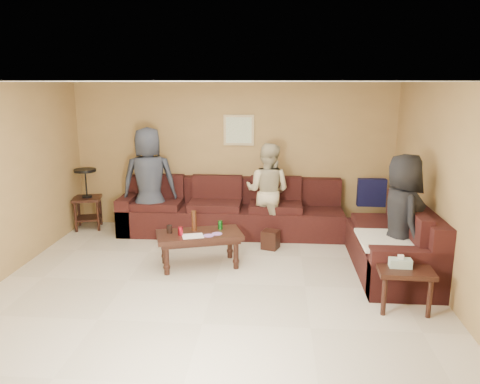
{
  "coord_description": "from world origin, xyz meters",
  "views": [
    {
      "loc": [
        0.75,
        -5.48,
        2.49
      ],
      "look_at": [
        0.25,
        0.85,
        1.0
      ],
      "focal_mm": 35.0,
      "sensor_mm": 36.0,
      "label": 1
    }
  ],
  "objects_px": {
    "end_table_left": "(87,198)",
    "waste_bin": "(271,240)",
    "person_middle": "(268,191)",
    "side_table_right": "(404,273)",
    "person_left": "(149,182)",
    "coffee_table": "(199,238)",
    "sectional_sofa": "(279,225)",
    "person_right": "(402,218)"
  },
  "relations": [
    {
      "from": "end_table_left",
      "to": "waste_bin",
      "type": "distance_m",
      "value": 3.31
    },
    {
      "from": "end_table_left",
      "to": "person_middle",
      "type": "bearing_deg",
      "value": -4.53
    },
    {
      "from": "side_table_right",
      "to": "person_left",
      "type": "xyz_separation_m",
      "value": [
        -3.52,
        2.39,
        0.48
      ]
    },
    {
      "from": "end_table_left",
      "to": "person_middle",
      "type": "relative_size",
      "value": 0.67
    },
    {
      "from": "waste_bin",
      "to": "person_middle",
      "type": "xyz_separation_m",
      "value": [
        -0.07,
        0.53,
        0.64
      ]
    },
    {
      "from": "person_middle",
      "to": "side_table_right",
      "type": "bearing_deg",
      "value": 141.25
    },
    {
      "from": "coffee_table",
      "to": "side_table_right",
      "type": "bearing_deg",
      "value": -23.33
    },
    {
      "from": "sectional_sofa",
      "to": "side_table_right",
      "type": "bearing_deg",
      "value": -55.79
    },
    {
      "from": "end_table_left",
      "to": "side_table_right",
      "type": "distance_m",
      "value": 5.38
    },
    {
      "from": "waste_bin",
      "to": "person_left",
      "type": "xyz_separation_m",
      "value": [
        -2.01,
        0.55,
        0.76
      ]
    },
    {
      "from": "end_table_left",
      "to": "person_left",
      "type": "xyz_separation_m",
      "value": [
        1.18,
        -0.24,
        0.35
      ]
    },
    {
      "from": "person_middle",
      "to": "end_table_left",
      "type": "bearing_deg",
      "value": 13.29
    },
    {
      "from": "end_table_left",
      "to": "sectional_sofa",
      "type": "bearing_deg",
      "value": -10.39
    },
    {
      "from": "sectional_sofa",
      "to": "person_left",
      "type": "bearing_deg",
      "value": 170.12
    },
    {
      "from": "person_middle",
      "to": "person_right",
      "type": "height_order",
      "value": "person_right"
    },
    {
      "from": "sectional_sofa",
      "to": "end_table_left",
      "type": "height_order",
      "value": "end_table_left"
    },
    {
      "from": "waste_bin",
      "to": "person_left",
      "type": "bearing_deg",
      "value": 164.81
    },
    {
      "from": "coffee_table",
      "to": "person_left",
      "type": "distance_m",
      "value": 1.75
    },
    {
      "from": "end_table_left",
      "to": "coffee_table",
      "type": "bearing_deg",
      "value": -35.15
    },
    {
      "from": "waste_bin",
      "to": "person_right",
      "type": "xyz_separation_m",
      "value": [
        1.66,
        -1.03,
        0.68
      ]
    },
    {
      "from": "coffee_table",
      "to": "person_middle",
      "type": "bearing_deg",
      "value": 55.27
    },
    {
      "from": "side_table_right",
      "to": "waste_bin",
      "type": "height_order",
      "value": "side_table_right"
    },
    {
      "from": "side_table_right",
      "to": "waste_bin",
      "type": "xyz_separation_m",
      "value": [
        -1.51,
        1.85,
        -0.28
      ]
    },
    {
      "from": "coffee_table",
      "to": "person_left",
      "type": "bearing_deg",
      "value": 128.07
    },
    {
      "from": "sectional_sofa",
      "to": "person_right",
      "type": "relative_size",
      "value": 2.83
    },
    {
      "from": "waste_bin",
      "to": "side_table_right",
      "type": "bearing_deg",
      "value": -50.81
    },
    {
      "from": "person_middle",
      "to": "person_right",
      "type": "xyz_separation_m",
      "value": [
        1.72,
        -1.57,
        0.04
      ]
    },
    {
      "from": "sectional_sofa",
      "to": "person_middle",
      "type": "distance_m",
      "value": 0.61
    },
    {
      "from": "end_table_left",
      "to": "waste_bin",
      "type": "relative_size",
      "value": 3.7
    },
    {
      "from": "waste_bin",
      "to": "end_table_left",
      "type": "bearing_deg",
      "value": 166.23
    },
    {
      "from": "coffee_table",
      "to": "side_table_right",
      "type": "distance_m",
      "value": 2.7
    },
    {
      "from": "sectional_sofa",
      "to": "end_table_left",
      "type": "distance_m",
      "value": 3.38
    },
    {
      "from": "coffee_table",
      "to": "side_table_right",
      "type": "height_order",
      "value": "coffee_table"
    },
    {
      "from": "coffee_table",
      "to": "person_left",
      "type": "relative_size",
      "value": 0.71
    },
    {
      "from": "sectional_sofa",
      "to": "waste_bin",
      "type": "bearing_deg",
      "value": -127.51
    },
    {
      "from": "waste_bin",
      "to": "person_left",
      "type": "distance_m",
      "value": 2.22
    },
    {
      "from": "side_table_right",
      "to": "person_middle",
      "type": "xyz_separation_m",
      "value": [
        -1.57,
        2.38,
        0.36
      ]
    },
    {
      "from": "sectional_sofa",
      "to": "person_left",
      "type": "xyz_separation_m",
      "value": [
        -2.14,
        0.37,
        0.57
      ]
    },
    {
      "from": "person_middle",
      "to": "person_right",
      "type": "distance_m",
      "value": 2.33
    },
    {
      "from": "side_table_right",
      "to": "person_middle",
      "type": "height_order",
      "value": "person_middle"
    },
    {
      "from": "coffee_table",
      "to": "waste_bin",
      "type": "height_order",
      "value": "coffee_table"
    },
    {
      "from": "coffee_table",
      "to": "person_right",
      "type": "height_order",
      "value": "person_right"
    }
  ]
}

